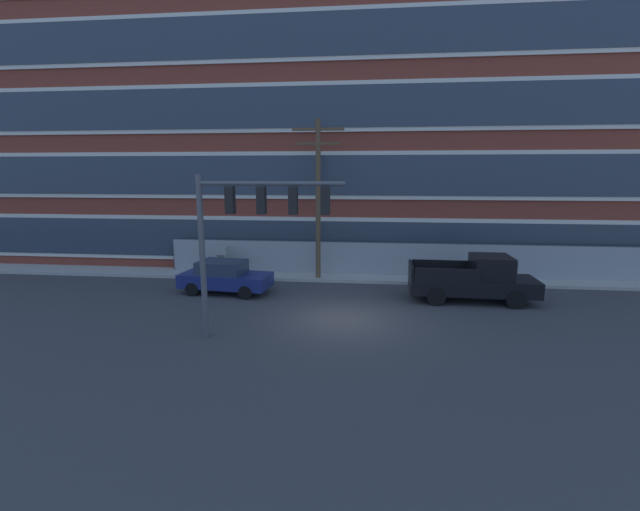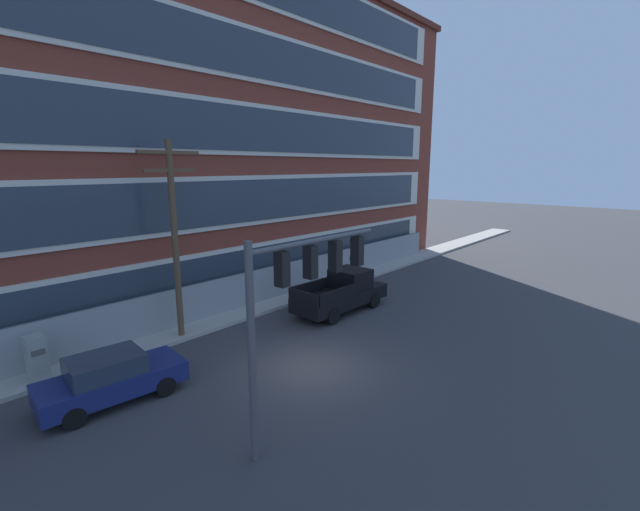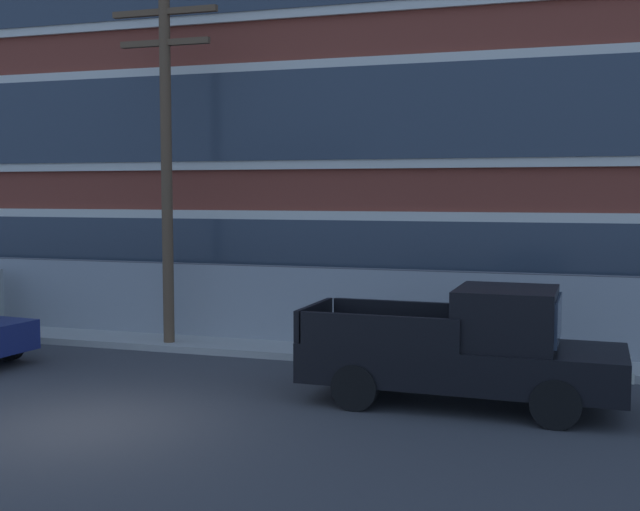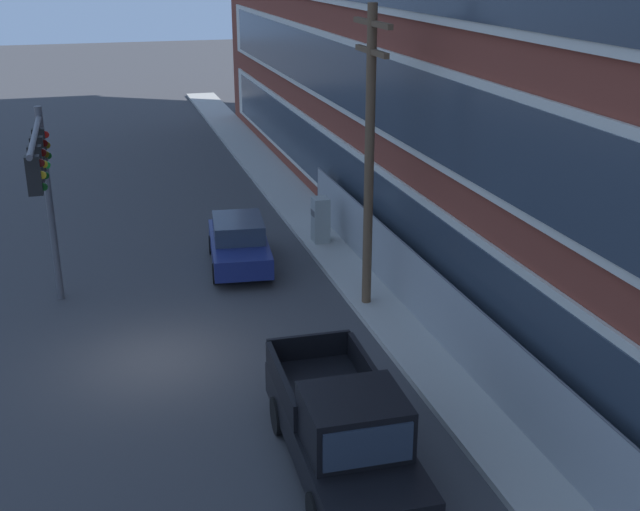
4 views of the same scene
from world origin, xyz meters
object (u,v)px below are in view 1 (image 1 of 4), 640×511
(traffic_signal_mast, at_px, (250,218))
(electrical_cabinet, at_px, (222,262))
(pickup_truck_black, at_px, (475,280))
(sedan_navy, at_px, (225,277))
(utility_pole_near_corner, at_px, (318,193))

(traffic_signal_mast, xyz_separation_m, electrical_cabinet, (-4.02, 8.60, -3.34))
(pickup_truck_black, height_order, sedan_navy, pickup_truck_black)
(electrical_cabinet, bearing_deg, utility_pole_near_corner, -1.73)
(traffic_signal_mast, distance_m, utility_pole_near_corner, 8.55)
(traffic_signal_mast, height_order, pickup_truck_black, traffic_signal_mast)
(pickup_truck_black, bearing_deg, utility_pole_near_corner, 157.94)
(traffic_signal_mast, bearing_deg, pickup_truck_black, 31.84)
(traffic_signal_mast, relative_size, utility_pole_near_corner, 0.68)
(utility_pole_near_corner, relative_size, electrical_cabinet, 4.86)
(pickup_truck_black, relative_size, electrical_cabinet, 3.26)
(traffic_signal_mast, distance_m, sedan_navy, 7.10)
(sedan_navy, bearing_deg, traffic_signal_mast, -62.66)
(sedan_navy, xyz_separation_m, utility_pole_near_corner, (4.18, 2.90, 3.87))
(traffic_signal_mast, xyz_separation_m, pickup_truck_black, (8.74, 5.43, -3.23))
(utility_pole_near_corner, distance_m, electrical_cabinet, 6.56)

